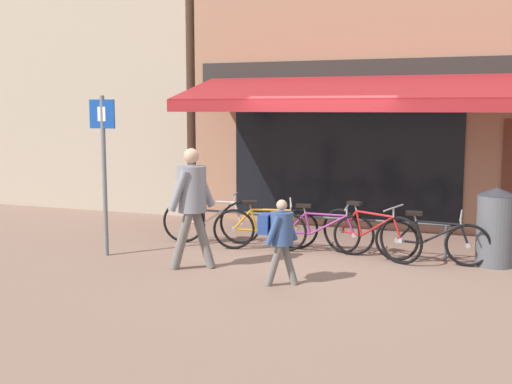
{
  "coord_description": "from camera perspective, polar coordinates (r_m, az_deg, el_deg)",
  "views": [
    {
      "loc": [
        2.76,
        -9.37,
        2.3
      ],
      "look_at": [
        -0.6,
        -0.46,
        1.05
      ],
      "focal_mm": 45.0,
      "sensor_mm": 36.0,
      "label": 1
    }
  ],
  "objects": [
    {
      "name": "pedestrian_child",
      "position": [
        8.33,
        2.09,
        -3.63
      ],
      "size": [
        0.5,
        0.5,
        1.14
      ],
      "rotation": [
        0.0,
        0.0,
        0.03
      ],
      "color": "slate",
      "rests_on": "ground_plane"
    },
    {
      "name": "neighbour_building",
      "position": [
        16.62,
        -11.16,
        9.11
      ],
      "size": [
        5.19,
        4.0,
        5.63
      ],
      "color": "tan",
      "rests_on": "ground_plane"
    },
    {
      "name": "ground_plane",
      "position": [
        10.03,
        4.16,
        -5.8
      ],
      "size": [
        160.0,
        160.0,
        0.0
      ],
      "primitive_type": "plane",
      "color": "#846656"
    },
    {
      "name": "shop_front",
      "position": [
        13.75,
        12.93,
        8.8
      ],
      "size": [
        8.09,
        4.97,
        5.34
      ],
      "color": "#9E7056",
      "rests_on": "ground_plane"
    },
    {
      "name": "bicycle_silver",
      "position": [
        10.99,
        -3.94,
        -2.54
      ],
      "size": [
        1.69,
        0.6,
        0.87
      ],
      "rotation": [
        -0.03,
        0.0,
        0.24
      ],
      "color": "black",
      "rests_on": "ground_plane"
    },
    {
      "name": "litter_bin",
      "position": [
        9.99,
        20.53,
        -2.91
      ],
      "size": [
        0.55,
        0.55,
        1.16
      ],
      "color": "#515459",
      "rests_on": "ground_plane"
    },
    {
      "name": "bicycle_red",
      "position": [
        9.99,
        10.09,
        -3.67
      ],
      "size": [
        1.69,
        0.83,
        0.87
      ],
      "rotation": [
        0.07,
        0.0,
        -0.4
      ],
      "color": "black",
      "rests_on": "ground_plane"
    },
    {
      "name": "bicycle_purple",
      "position": [
        10.24,
        5.69,
        -3.52
      ],
      "size": [
        1.71,
        0.52,
        0.79
      ],
      "rotation": [
        0.02,
        0.0,
        0.11
      ],
      "color": "black",
      "rests_on": "ground_plane"
    },
    {
      "name": "parking_sign",
      "position": [
        10.17,
        -13.38,
        2.88
      ],
      "size": [
        0.44,
        0.07,
        2.49
      ],
      "color": "slate",
      "rests_on": "ground_plane"
    },
    {
      "name": "bicycle_black",
      "position": [
        9.83,
        15.33,
        -4.22
      ],
      "size": [
        1.68,
        0.52,
        0.82
      ],
      "rotation": [
        0.14,
        0.0,
        0.01
      ],
      "color": "black",
      "rests_on": "ground_plane"
    },
    {
      "name": "bike_rack_rail",
      "position": [
        10.41,
        5.43,
        -2.61
      ],
      "size": [
        4.13,
        0.04,
        0.57
      ],
      "color": "#47494F",
      "rests_on": "ground_plane"
    },
    {
      "name": "pedestrian_adult",
      "position": [
        9.16,
        -5.72,
        -0.39
      ],
      "size": [
        0.61,
        0.69,
        1.76
      ],
      "rotation": [
        0.0,
        0.0,
        0.05
      ],
      "color": "slate",
      "rests_on": "ground_plane"
    },
    {
      "name": "bicycle_orange",
      "position": [
        10.44,
        0.84,
        -3.19
      ],
      "size": [
        1.66,
        0.7,
        0.84
      ],
      "rotation": [
        0.13,
        0.0,
        0.34
      ],
      "color": "black",
      "rests_on": "ground_plane"
    }
  ]
}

